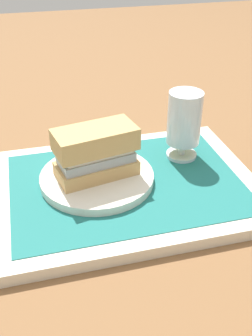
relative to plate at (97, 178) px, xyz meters
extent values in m
plane|color=brown|center=(0.05, -0.02, -0.03)|extent=(3.00, 3.00, 0.00)
cube|color=beige|center=(0.05, -0.02, -0.02)|extent=(0.44, 0.32, 0.02)
cube|color=#1E6B66|center=(0.05, -0.02, -0.01)|extent=(0.38, 0.27, 0.00)
cylinder|color=silver|center=(0.00, 0.00, 0.00)|extent=(0.19, 0.19, 0.01)
cube|color=tan|center=(0.00, 0.00, 0.02)|extent=(0.14, 0.09, 0.02)
cube|color=#9EA3A8|center=(0.00, 0.00, 0.04)|extent=(0.13, 0.08, 0.02)
cube|color=silver|center=(0.00, 0.00, 0.05)|extent=(0.12, 0.07, 0.01)
sphere|color=#47932D|center=(0.05, 0.01, 0.06)|extent=(0.04, 0.04, 0.04)
cube|color=tan|center=(0.00, 0.00, 0.07)|extent=(0.14, 0.09, 0.04)
cylinder|color=silver|center=(0.17, 0.04, 0.00)|extent=(0.06, 0.06, 0.01)
cylinder|color=silver|center=(0.17, 0.04, 0.01)|extent=(0.01, 0.01, 0.02)
cylinder|color=silver|center=(0.17, 0.04, 0.07)|extent=(0.06, 0.06, 0.09)
cylinder|color=gold|center=(0.17, 0.04, 0.04)|extent=(0.06, 0.06, 0.03)
cylinder|color=white|center=(0.17, 0.04, 0.06)|extent=(0.05, 0.05, 0.01)
camera|label=1|loc=(-0.09, -0.56, 0.38)|focal=43.27mm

